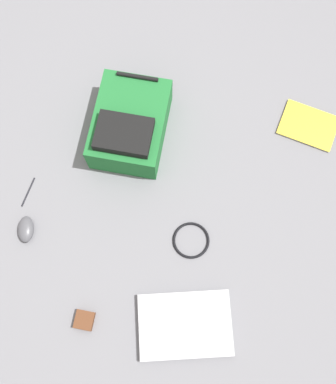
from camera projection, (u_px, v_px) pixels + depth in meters
The scene contains 8 objects.
ground_plane at pixel (158, 190), 1.91m from camera, with size 4.18×4.18×0.00m, color slate.
backpack at pixel (130, 125), 1.89m from camera, with size 0.31×0.40×0.20m.
laptop at pixel (185, 325), 1.74m from camera, with size 0.41×0.34×0.03m.
book_blue at pixel (308, 126), 1.98m from camera, with size 0.26×0.20×0.01m.
computer_mouse at pixel (26, 229), 1.84m from camera, with size 0.06×0.11×0.04m, color #4C4C51.
cable_coil at pixel (191, 240), 1.84m from camera, with size 0.15×0.15×0.01m, color black.
pen_black at pixel (28, 192), 1.90m from camera, with size 0.01×0.01×0.13m, color black.
earbud_pouch at pixel (84, 320), 1.75m from camera, with size 0.07×0.07×0.03m, color #59331E.
Camera 1 is at (0.18, -0.51, 1.83)m, focal length 43.10 mm.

